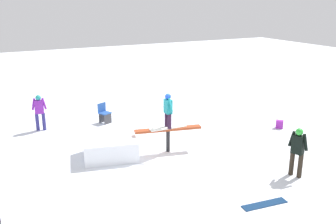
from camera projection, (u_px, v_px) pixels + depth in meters
name	position (u px, v px, depth m)	size (l,w,h in m)	color
ground_plane	(168.00, 151.00, 13.53)	(60.00, 60.00, 0.00)	white
rail_feature	(168.00, 132.00, 13.32)	(2.41, 0.81, 0.89)	black
snow_kicker_ramp	(110.00, 148.00, 12.94)	(1.80, 1.50, 0.70)	white
main_rider_on_rail	(168.00, 111.00, 13.09)	(1.37, 0.73, 1.27)	white
bystander_black	(298.00, 150.00, 11.41)	(0.32, 0.64, 1.57)	black
bystander_purple	(39.00, 111.00, 15.45)	(0.61, 0.30, 1.51)	navy
loose_snowboard_navy	(265.00, 204.00, 10.04)	(1.31, 0.28, 0.02)	navy
folding_chair	(104.00, 114.00, 16.50)	(0.58, 0.58, 0.88)	#3F3F44
backpack_on_snow	(279.00, 124.00, 15.88)	(0.30, 0.22, 0.34)	purple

